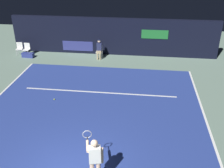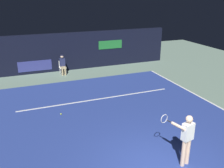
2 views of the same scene
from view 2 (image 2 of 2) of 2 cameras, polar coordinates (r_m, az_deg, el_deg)
name	(u,v)px [view 2 (image 2 of 2)]	position (r m, az deg, el deg)	size (l,w,h in m)	color
ground_plane	(111,114)	(11.44, -0.26, -6.84)	(29.62, 29.62, 0.00)	slate
court_surface	(111,114)	(11.44, -0.26, -6.81)	(10.25, 10.28, 0.01)	navy
line_sideline_left	(201,98)	(13.93, 19.59, -2.93)	(0.10, 10.28, 0.01)	white
line_service	(98,99)	(12.97, -3.16, -3.44)	(7.99, 0.10, 0.01)	white
back_wall	(71,51)	(17.98, -9.26, 7.29)	(14.44, 0.33, 2.60)	black
tennis_player	(186,137)	(8.21, 16.48, -11.47)	(0.79, 0.93, 1.73)	beige
line_judge_on_chair	(63,64)	(17.05, -11.11, 4.36)	(0.45, 0.54, 1.32)	white
tennis_ball	(61,114)	(11.58, -11.48, -6.67)	(0.07, 0.07, 0.07)	#CCE033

